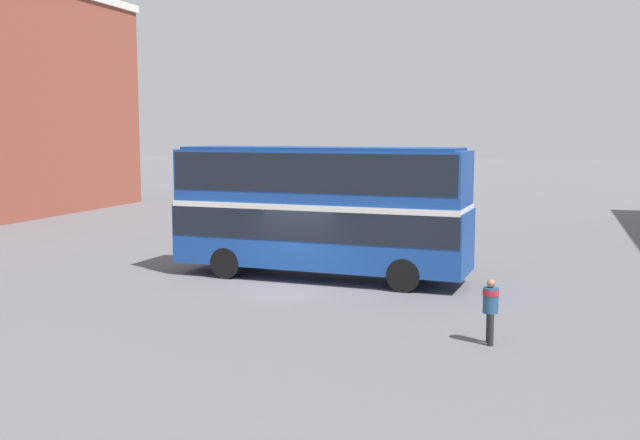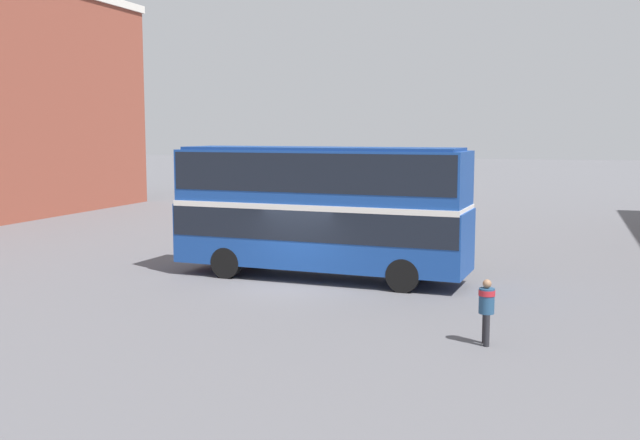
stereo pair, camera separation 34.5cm
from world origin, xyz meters
The scene contains 4 objects.
ground_plane centered at (0.00, 0.00, 0.00)m, with size 240.00×240.00×0.00m, color #5B5B60.
double_decker_bus centered at (0.39, 1.70, 2.64)m, with size 10.41×3.16×4.58m.
pedestrian_foreground centered at (6.73, -4.84, 0.98)m, with size 0.48×0.48×1.61m.
parked_car_kerb_near centered at (-3.16, 10.29, 0.77)m, with size 4.32×2.23×1.52m.
Camera 2 is at (8.37, -22.75, 5.12)m, focal length 42.00 mm.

